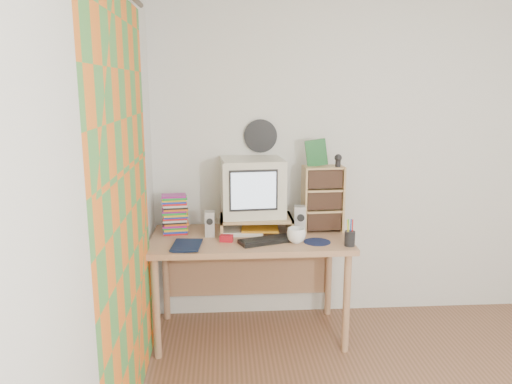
{
  "coord_description": "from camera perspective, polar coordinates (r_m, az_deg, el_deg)",
  "views": [
    {
      "loc": [
        -1.21,
        -2.01,
        1.8
      ],
      "look_at": [
        -0.99,
        1.33,
        1.09
      ],
      "focal_mm": 35.0,
      "sensor_mm": 36.0,
      "label": 1
    }
  ],
  "objects": [
    {
      "name": "mug",
      "position": [
        3.42,
        4.63,
        -4.97
      ],
      "size": [
        0.16,
        0.16,
        0.1
      ],
      "primitive_type": "imported",
      "rotation": [
        0.0,
        0.0,
        -0.3
      ],
      "color": "white",
      "rests_on": "desk"
    },
    {
      "name": "wall_disc",
      "position": [
        3.77,
        0.52,
        6.42
      ],
      "size": [
        0.25,
        0.02,
        0.25
      ],
      "primitive_type": "cylinder",
      "rotation": [
        1.57,
        0.0,
        0.0
      ],
      "color": "black",
      "rests_on": "back_wall"
    },
    {
      "name": "mousepad",
      "position": [
        3.46,
        7.0,
        -5.68
      ],
      "size": [
        0.23,
        0.23,
        0.0
      ],
      "primitive_type": "cylinder",
      "rotation": [
        0.0,
        0.0,
        0.31
      ],
      "color": "#101B37",
      "rests_on": "desk"
    },
    {
      "name": "crt_monitor",
      "position": [
        3.62,
        -0.44,
        0.54
      ],
      "size": [
        0.47,
        0.47,
        0.41
      ],
      "primitive_type": "cube",
      "rotation": [
        0.0,
        0.0,
        0.09
      ],
      "color": "beige",
      "rests_on": "monitor_riser"
    },
    {
      "name": "back_wall",
      "position": [
        3.99,
        13.96,
        3.77
      ],
      "size": [
        3.5,
        0.0,
        3.5
      ],
      "primitive_type": "plane",
      "rotation": [
        1.57,
        0.0,
        0.0
      ],
      "color": "silver",
      "rests_on": "floor"
    },
    {
      "name": "desk",
      "position": [
        3.66,
        -0.74,
        -6.84
      ],
      "size": [
        1.4,
        0.7,
        0.75
      ],
      "color": "tan",
      "rests_on": "floor"
    },
    {
      "name": "papers",
      "position": [
        3.65,
        -0.82,
        -4.35
      ],
      "size": [
        0.32,
        0.24,
        0.04
      ],
      "primitive_type": null,
      "rotation": [
        0.0,
        0.0,
        -0.07
      ],
      "color": "silver",
      "rests_on": "desk"
    },
    {
      "name": "keyboard",
      "position": [
        3.43,
        1.4,
        -5.55
      ],
      "size": [
        0.42,
        0.26,
        0.03
      ],
      "primitive_type": "cube",
      "rotation": [
        0.0,
        0.0,
        0.34
      ],
      "color": "black",
      "rests_on": "desk"
    },
    {
      "name": "left_wall",
      "position": [
        2.16,
        -18.14,
        -3.39
      ],
      "size": [
        0.0,
        3.5,
        3.5
      ],
      "primitive_type": "plane",
      "rotation": [
        1.57,
        0.0,
        1.57
      ],
      "color": "silver",
      "rests_on": "floor"
    },
    {
      "name": "dvd_stack",
      "position": [
        3.66,
        -9.23,
        -2.82
      ],
      "size": [
        0.19,
        0.14,
        0.24
      ],
      "primitive_type": null,
      "rotation": [
        0.0,
        0.0,
        0.11
      ],
      "color": "brown",
      "rests_on": "desk"
    },
    {
      "name": "cd_rack",
      "position": [
        3.68,
        7.63,
        -0.77
      ],
      "size": [
        0.3,
        0.17,
        0.48
      ],
      "primitive_type": "cube",
      "rotation": [
        0.0,
        0.0,
        0.06
      ],
      "color": "tan",
      "rests_on": "desk"
    },
    {
      "name": "speaker_right",
      "position": [
        3.59,
        5.02,
        -3.26
      ],
      "size": [
        0.09,
        0.09,
        0.21
      ],
      "primitive_type": "cube",
      "rotation": [
        0.0,
        0.0,
        -0.09
      ],
      "color": "silver",
      "rests_on": "desk"
    },
    {
      "name": "curtain",
      "position": [
        2.63,
        -14.62,
        -2.71
      ],
      "size": [
        0.0,
        2.2,
        2.2
      ],
      "primitive_type": "plane",
      "rotation": [
        1.57,
        0.0,
        1.57
      ],
      "color": "orange",
      "rests_on": "left_wall"
    },
    {
      "name": "pen_cup",
      "position": [
        3.4,
        10.68,
        -4.93
      ],
      "size": [
        0.08,
        0.08,
        0.14
      ],
      "primitive_type": null,
      "rotation": [
        0.0,
        0.0,
        -0.15
      ],
      "color": "black",
      "rests_on": "desk"
    },
    {
      "name": "monitor_riser",
      "position": [
        3.63,
        0.01,
        -3.22
      ],
      "size": [
        0.52,
        0.3,
        0.12
      ],
      "color": "tan",
      "rests_on": "desk"
    },
    {
      "name": "diary",
      "position": [
        3.38,
        -9.5,
        -5.83
      ],
      "size": [
        0.24,
        0.19,
        0.05
      ],
      "primitive_type": "imported",
      "rotation": [
        0.0,
        0.0,
        -0.09
      ],
      "color": "#0E1A36",
      "rests_on": "desk"
    },
    {
      "name": "speaker_left",
      "position": [
        3.56,
        -5.3,
        -3.65
      ],
      "size": [
        0.07,
        0.07,
        0.18
      ],
      "primitive_type": "cube",
      "rotation": [
        0.0,
        0.0,
        -0.01
      ],
      "color": "silver",
      "rests_on": "desk"
    },
    {
      "name": "game_box",
      "position": [
        3.63,
        6.89,
        4.48
      ],
      "size": [
        0.15,
        0.03,
        0.19
      ],
      "primitive_type": "cube",
      "rotation": [
        0.0,
        0.0,
        0.0
      ],
      "color": "#185624",
      "rests_on": "cd_rack"
    },
    {
      "name": "red_box",
      "position": [
        3.45,
        -3.39,
        -5.31
      ],
      "size": [
        0.1,
        0.07,
        0.04
      ],
      "primitive_type": "cube",
      "rotation": [
        0.0,
        0.0,
        -0.18
      ],
      "color": "#B41321",
      "rests_on": "desk"
    },
    {
      "name": "webcam",
      "position": [
        3.61,
        9.36,
        3.58
      ],
      "size": [
        0.06,
        0.06,
        0.09
      ],
      "primitive_type": null,
      "rotation": [
        0.0,
        0.0,
        0.04
      ],
      "color": "black",
      "rests_on": "cd_rack"
    }
  ]
}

